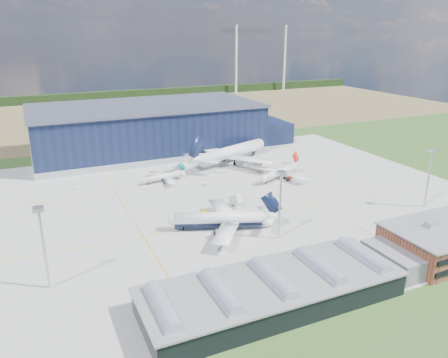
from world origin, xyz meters
TOP-DOWN VIEW (x-y plane):
  - ground at (0.00, 0.00)m, footprint 600.00×600.00m
  - apron at (0.00, 10.00)m, footprint 220.00×160.00m
  - farmland at (0.00, 220.00)m, footprint 600.00×220.00m
  - treeline at (0.00, 300.00)m, footprint 600.00×8.00m
  - hangar at (2.81, 94.80)m, footprint 145.00×62.00m
  - glass_concourse at (-6.45, -60.00)m, footprint 78.00×23.00m
  - light_mast_west at (-60.00, -30.00)m, footprint 2.60×2.60m
  - light_mast_center at (10.00, -30.00)m, footprint 2.60×2.60m
  - light_mast_east at (75.00, -30.00)m, footprint 2.60×2.60m
  - airliner_navy at (-4.67, -15.93)m, footprint 51.11×50.62m
  - airliner_red at (41.77, 22.00)m, footprint 40.70×40.37m
  - airliner_widebody at (32.83, 54.05)m, footprint 71.62×70.96m
  - airliner_regional at (-8.09, 40.00)m, footprint 26.37×25.97m
  - gse_tug_b at (-4.42, -2.20)m, footprint 2.48×3.49m
  - gse_cart_a at (7.99, 27.03)m, footprint 2.79×3.43m
  - gse_van_b at (41.89, 44.63)m, footprint 5.53×5.09m
  - gse_tug_c at (-11.56, 42.63)m, footprint 2.68×3.27m
  - gse_cart_b at (-44.42, 43.89)m, footprint 3.17×2.27m
  - gse_van_c at (8.43, -46.00)m, footprint 4.90×3.71m
  - airstair at (9.00, 0.46)m, footprint 3.23×5.63m
  - car_b at (63.07, -48.00)m, footprint 3.91×1.75m

SIDE VIEW (x-z plane):
  - ground at x=0.00m, z-range 0.00..0.00m
  - farmland at x=0.00m, z-range -0.01..0.01m
  - apron at x=0.00m, z-range -0.01..0.07m
  - gse_tug_c at x=-11.56m, z-range 0.00..1.23m
  - car_b at x=63.07m, z-range 0.00..1.24m
  - gse_cart_a at x=7.99m, z-range 0.00..1.28m
  - gse_cart_b at x=-44.42m, z-range 0.00..1.30m
  - gse_tug_b at x=-4.42m, z-range 0.00..1.44m
  - gse_van_c at x=8.43m, z-range 0.00..2.12m
  - gse_van_b at x=41.89m, z-range 0.00..2.37m
  - airstair at x=9.00m, z-range 0.00..3.39m
  - glass_concourse at x=-6.45m, z-range -0.61..7.99m
  - airliner_regional at x=-8.09m, z-range 0.00..7.43m
  - treeline at x=0.00m, z-range 0.00..8.00m
  - airliner_red at x=41.77m, z-range 0.00..10.07m
  - airliner_navy at x=-4.67m, z-range 0.00..12.96m
  - airliner_widebody at x=32.83m, z-range 0.00..18.05m
  - hangar at x=2.81m, z-range -1.43..24.67m
  - light_mast_west at x=-60.00m, z-range 3.93..26.93m
  - light_mast_center at x=10.00m, z-range 3.93..26.93m
  - light_mast_east at x=75.00m, z-range 3.93..26.93m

